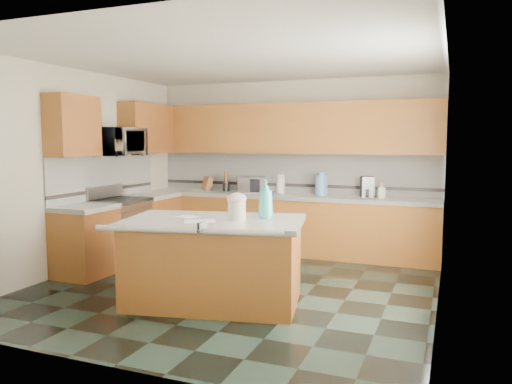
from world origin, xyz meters
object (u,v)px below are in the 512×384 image
at_px(treat_jar, 237,211).
at_px(coffee_maker, 367,187).
at_px(island_top, 213,222).
at_px(island_base, 214,264).
at_px(knife_block, 207,184).
at_px(toaster_oven, 252,185).
at_px(soap_bottle_island, 266,199).

distance_m(treat_jar, coffee_maker, 2.83).
xyz_separation_m(island_top, coffee_maker, (1.18, 2.70, 0.18)).
relative_size(treat_jar, coffee_maker, 0.64).
xyz_separation_m(island_base, island_top, (-0.00, 0.00, 0.46)).
distance_m(treat_jar, knife_block, 3.15).
bearing_deg(treat_jar, island_base, 161.72).
bearing_deg(treat_jar, toaster_oven, 85.13).
xyz_separation_m(treat_jar, toaster_oven, (-0.91, 2.65, 0.03)).
distance_m(soap_bottle_island, coffee_maker, 2.54).
height_order(island_top, coffee_maker, coffee_maker).
xyz_separation_m(soap_bottle_island, toaster_oven, (-1.14, 2.42, -0.08)).
height_order(island_base, treat_jar, treat_jar).
xyz_separation_m(soap_bottle_island, knife_block, (-1.94, 2.42, -0.09)).
relative_size(island_top, soap_bottle_island, 4.50).
relative_size(island_base, soap_bottle_island, 4.26).
bearing_deg(knife_block, island_base, -36.85).
xyz_separation_m(island_base, toaster_oven, (-0.65, 2.67, 0.61)).
distance_m(island_base, knife_block, 3.10).
bearing_deg(island_base, island_top, 168.29).
relative_size(knife_block, toaster_oven, 0.53).
bearing_deg(knife_block, treat_jar, -32.42).
bearing_deg(island_base, knife_block, 106.67).
relative_size(island_base, island_top, 0.95).
height_order(island_top, treat_jar, treat_jar).
distance_m(island_top, toaster_oven, 2.75).
bearing_deg(coffee_maker, knife_block, 161.13).
bearing_deg(coffee_maker, island_base, -133.17).
bearing_deg(soap_bottle_island, toaster_oven, 90.68).
bearing_deg(island_base, soap_bottle_island, 15.61).
relative_size(island_base, treat_jar, 9.15).
xyz_separation_m(island_top, soap_bottle_island, (0.50, 0.26, 0.24)).
distance_m(island_top, coffee_maker, 2.96).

